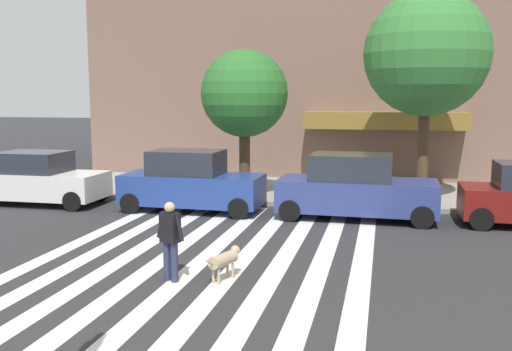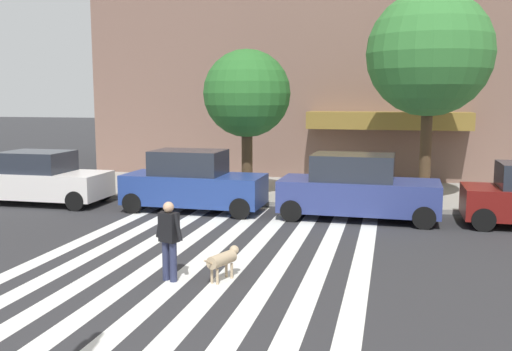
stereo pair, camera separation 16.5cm
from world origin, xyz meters
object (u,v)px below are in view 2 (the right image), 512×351
at_px(parked_car_behind_first, 193,183).
at_px(dog_on_leash, 223,259).
at_px(parked_car_near_curb, 41,179).
at_px(street_tree_nearest, 247,94).
at_px(street_tree_middle, 429,54).
at_px(pedestrian_dog_walker, 169,236).
at_px(parked_car_third_in_line, 357,188).

relative_size(parked_car_behind_first, dog_on_leash, 4.34).
xyz_separation_m(parked_car_near_curb, street_tree_nearest, (6.83, 2.39, 2.93)).
relative_size(street_tree_middle, pedestrian_dog_walker, 4.32).
xyz_separation_m(parked_car_behind_first, street_tree_nearest, (1.21, 2.39, 2.87)).
relative_size(parked_car_third_in_line, pedestrian_dog_walker, 2.95).
bearing_deg(parked_car_behind_first, dog_on_leash, -65.46).
xyz_separation_m(parked_car_behind_first, pedestrian_dog_walker, (1.97, -6.91, -0.01)).
bearing_deg(parked_car_behind_first, street_tree_nearest, 63.08).
distance_m(parked_car_third_in_line, street_tree_middle, 5.43).
relative_size(parked_car_near_curb, street_tree_nearest, 0.87).
bearing_deg(parked_car_third_in_line, parked_car_near_curb, -179.99).
height_order(parked_car_near_curb, pedestrian_dog_walker, parked_car_near_curb).
bearing_deg(parked_car_behind_first, pedestrian_dog_walker, -74.10).
height_order(parked_car_third_in_line, street_tree_nearest, street_tree_nearest).
bearing_deg(street_tree_nearest, parked_car_third_in_line, -30.35).
distance_m(street_tree_nearest, street_tree_middle, 6.34).
relative_size(parked_car_near_curb, parked_car_third_in_line, 0.95).
relative_size(parked_car_near_curb, dog_on_leash, 4.32).
xyz_separation_m(parked_car_behind_first, dog_on_leash, (3.02, -6.62, -0.50)).
relative_size(street_tree_nearest, dog_on_leash, 4.96).
distance_m(street_tree_middle, pedestrian_dog_walker, 11.85).
height_order(parked_car_behind_first, dog_on_leash, parked_car_behind_first).
bearing_deg(street_tree_middle, pedestrian_dog_walker, -119.42).
distance_m(parked_car_near_curb, parked_car_behind_first, 5.61).
distance_m(parked_car_behind_first, dog_on_leash, 7.29).
bearing_deg(pedestrian_dog_walker, parked_car_near_curb, 137.66).
height_order(street_tree_middle, pedestrian_dog_walker, street_tree_middle).
bearing_deg(parked_car_near_curb, dog_on_leash, -37.46).
distance_m(street_tree_nearest, pedestrian_dog_walker, 9.76).
distance_m(parked_car_third_in_line, street_tree_nearest, 5.53).
height_order(parked_car_third_in_line, street_tree_middle, street_tree_middle).
bearing_deg(parked_car_third_in_line, parked_car_behind_first, -180.00).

